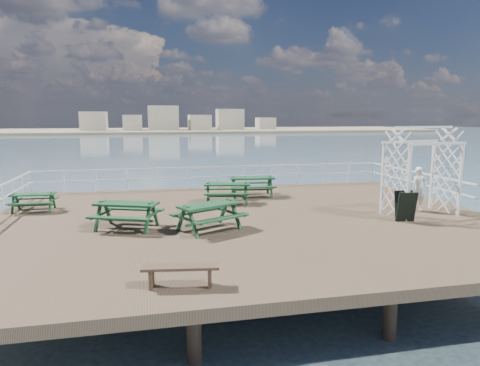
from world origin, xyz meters
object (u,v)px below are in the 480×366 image
object	(u,v)px
picnic_table_e	(209,211)
person	(419,189)
picnic_table_a	(33,198)
picnic_table_c	(227,189)
trellis_arbor	(421,176)
flat_bench_far	(181,271)
picnic_table_d	(127,210)
picnic_table_b	(252,182)

from	to	relation	value
picnic_table_e	person	size ratio (longest dim) A/B	1.47
picnic_table_a	picnic_table_c	size ratio (longest dim) A/B	0.77
picnic_table_c	trellis_arbor	size ratio (longest dim) A/B	0.65
trellis_arbor	picnic_table_a	bearing A→B (deg)	156.24
picnic_table_e	trellis_arbor	size ratio (longest dim) A/B	0.77
flat_bench_far	trellis_arbor	distance (m)	10.61
picnic_table_d	person	size ratio (longest dim) A/B	1.43
picnic_table_c	flat_bench_far	bearing A→B (deg)	-97.18
person	flat_bench_far	bearing A→B (deg)	-153.45
trellis_arbor	person	bearing A→B (deg)	50.66
picnic_table_c	picnic_table_d	xyz separation A→B (m)	(-3.97, -3.47, 0.03)
picnic_table_c	person	xyz separation A→B (m)	(6.95, -3.18, 0.26)
picnic_table_c	picnic_table_d	distance (m)	5.27
picnic_table_b	flat_bench_far	bearing A→B (deg)	-106.47
picnic_table_e	flat_bench_far	bearing A→B (deg)	-132.96
picnic_table_d	picnic_table_c	bearing A→B (deg)	62.65
picnic_table_c	picnic_table_d	size ratio (longest dim) A/B	0.87
trellis_arbor	person	distance (m)	0.84
picnic_table_b	picnic_table_d	world-z (taller)	picnic_table_b
picnic_table_e	flat_bench_far	world-z (taller)	picnic_table_e
picnic_table_e	picnic_table_c	bearing A→B (deg)	44.89
picnic_table_a	picnic_table_d	xyz separation A→B (m)	(3.66, -3.46, 0.13)
picnic_table_c	picnic_table_e	distance (m)	4.44
flat_bench_far	person	bearing A→B (deg)	37.97
picnic_table_b	picnic_table_e	distance (m)	6.15
picnic_table_b	person	xyz separation A→B (m)	(5.55, -4.45, 0.23)
person	picnic_table_c	bearing A→B (deg)	151.98
picnic_table_b	trellis_arbor	world-z (taller)	trellis_arbor
picnic_table_d	trellis_arbor	world-z (taller)	trellis_arbor
picnic_table_c	flat_bench_far	world-z (taller)	picnic_table_c
flat_bench_far	picnic_table_a	bearing A→B (deg)	127.91
picnic_table_b	picnic_table_d	distance (m)	7.16
picnic_table_b	picnic_table_d	size ratio (longest dim) A/B	0.88
flat_bench_far	picnic_table_c	bearing A→B (deg)	81.20
picnic_table_b	picnic_table_d	bearing A→B (deg)	-133.08
picnic_table_e	trellis_arbor	distance (m)	8.09
picnic_table_a	picnic_table_c	xyz separation A→B (m)	(7.63, 0.01, 0.10)
picnic_table_d	flat_bench_far	world-z (taller)	picnic_table_d
picnic_table_b	picnic_table_c	world-z (taller)	picnic_table_b
picnic_table_d	person	distance (m)	10.93
trellis_arbor	flat_bench_far	bearing A→B (deg)	-160.95
picnic_table_a	picnic_table_c	world-z (taller)	picnic_table_c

